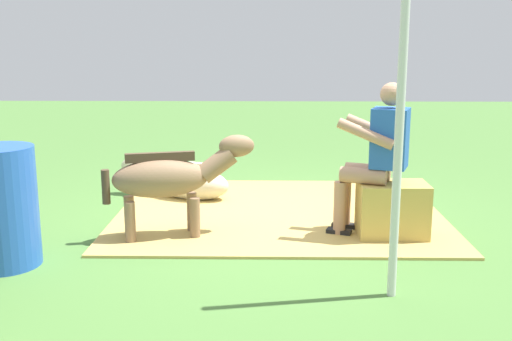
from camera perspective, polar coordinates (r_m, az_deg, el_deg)
ground_plane at (r=5.97m, az=0.60°, el=-4.76°), size 24.00×24.00×0.00m
hay_patch at (r=6.25m, az=2.15°, el=-3.88°), size 3.24×2.72×0.02m
hay_bale at (r=5.55m, az=12.62°, el=-3.68°), size 0.60×0.40×0.50m
person_seated at (r=5.44m, az=11.14°, el=1.68°), size 0.72×0.56×1.38m
pony_standing at (r=5.39m, az=-7.96°, el=-0.70°), size 1.32×0.55×0.91m
pony_lying at (r=6.80m, az=-6.80°, el=-1.08°), size 1.35×0.72×0.42m
water_barrel at (r=5.10m, az=-22.82°, el=-3.16°), size 0.56×0.56×0.94m
tent_pole_left at (r=4.08m, az=13.33°, el=5.12°), size 0.06×0.06×2.51m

